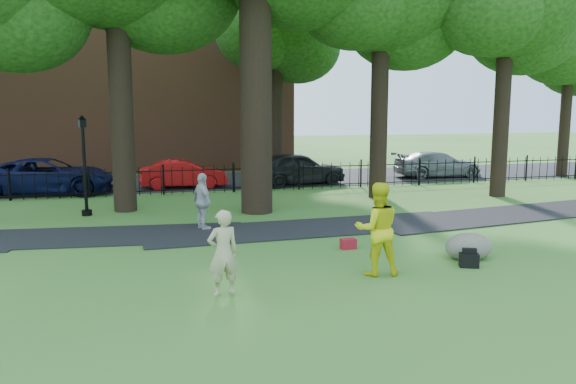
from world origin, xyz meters
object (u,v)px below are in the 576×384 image
object	(u,v)px
lamppost	(84,167)
red_sedan	(184,174)
woman	(223,253)
man	(377,229)
boulder	(468,244)

from	to	relation	value
lamppost	red_sedan	distance (m)	7.13
woman	man	size ratio (longest dim) A/B	0.83
boulder	red_sedan	distance (m)	15.38
lamppost	red_sedan	world-z (taller)	lamppost
man	red_sedan	distance (m)	15.24
lamppost	woman	bearing A→B (deg)	-93.40
woman	red_sedan	bearing A→B (deg)	-102.17
man	boulder	xyz separation A→B (m)	(2.74, 0.67, -0.69)
woman	man	world-z (taller)	man
man	red_sedan	xyz separation A→B (m)	(-3.02, 14.93, -0.38)
boulder	man	bearing A→B (deg)	-166.20
man	red_sedan	bearing A→B (deg)	-70.16
boulder	lamppost	distance (m)	12.71
boulder	lamppost	world-z (taller)	lamppost
woman	lamppost	xyz separation A→B (m)	(-3.31, 9.50, 0.82)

